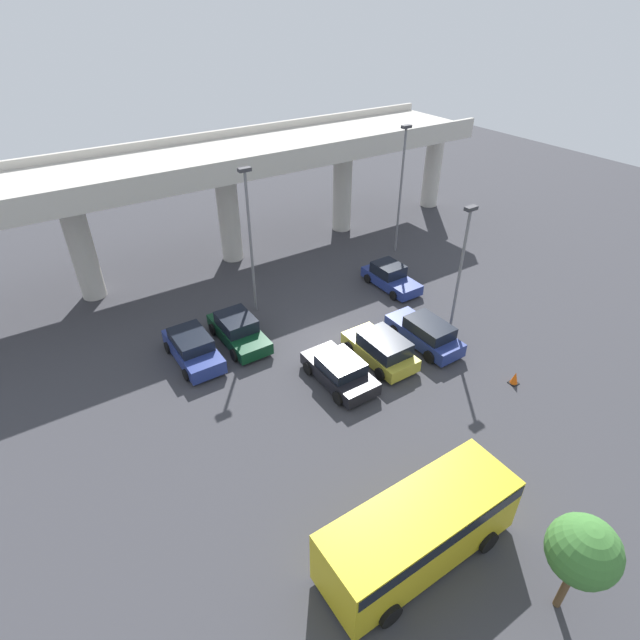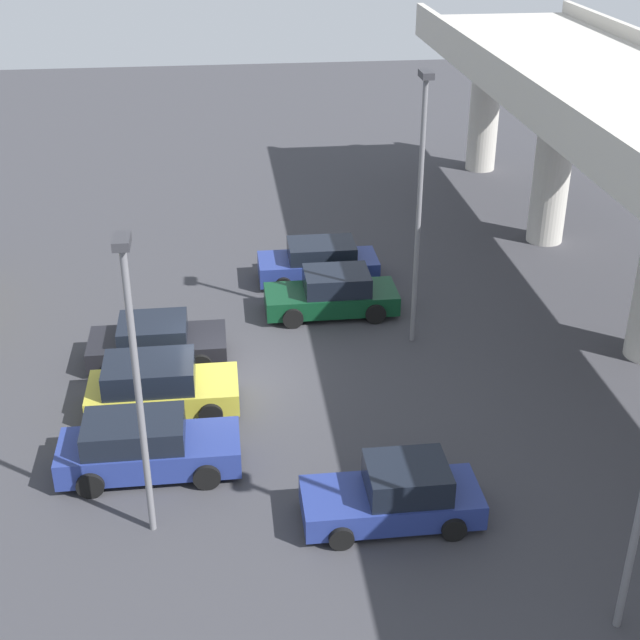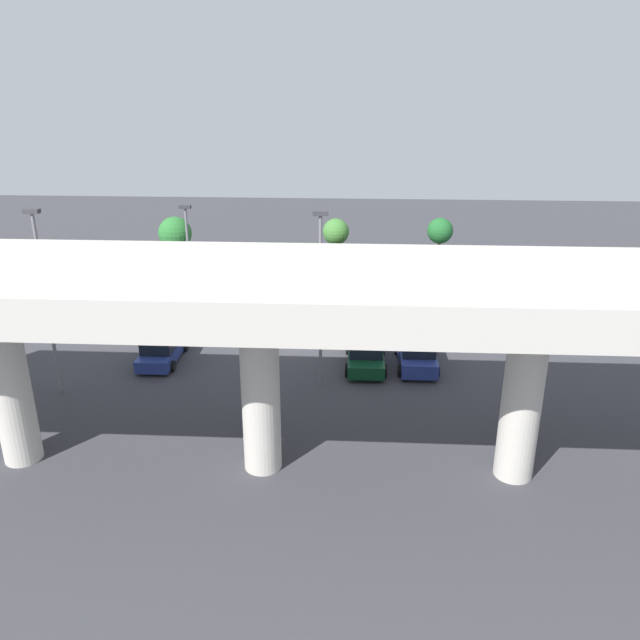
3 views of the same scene
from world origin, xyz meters
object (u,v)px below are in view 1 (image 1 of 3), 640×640
object	(u,v)px
parked_car_0	(193,348)
lamp_post_mid_lot	(401,183)
parked_car_1	(238,330)
parked_car_2	(340,371)
parked_car_4	(425,333)
shuttle_bus	(420,527)
traffic_cone	(515,378)
parked_car_3	(381,349)
parked_car_5	(390,277)
lamp_post_near_aisle	(250,234)
tree_front_centre	(583,551)
lamp_post_by_overpass	(462,261)

from	to	relation	value
parked_car_0	lamp_post_mid_lot	xyz separation A→B (m)	(17.85, 4.24, 4.55)
parked_car_1	lamp_post_mid_lot	bearing A→B (deg)	105.10
parked_car_2	parked_car_1	bearing A→B (deg)	24.55
parked_car_4	shuttle_bus	distance (m)	12.80
shuttle_bus	traffic_cone	bearing A→B (deg)	-158.63
lamp_post_mid_lot	parked_car_1	bearing A→B (deg)	-164.90
parked_car_3	parked_car_1	bearing A→B (deg)	43.83
parked_car_5	lamp_post_near_aisle	bearing A→B (deg)	-104.58
parked_car_0	lamp_post_near_aisle	size ratio (longest dim) A/B	0.51
shuttle_bus	parked_car_3	bearing A→B (deg)	-122.83
parked_car_2	parked_car_4	size ratio (longest dim) A/B	0.92
parked_car_5	shuttle_bus	world-z (taller)	shuttle_bus
parked_car_1	parked_car_5	xyz separation A→B (m)	(11.18, 0.08, -0.04)
parked_car_5	tree_front_centre	world-z (taller)	tree_front_centre
parked_car_0	parked_car_3	bearing A→B (deg)	55.90
parked_car_2	lamp_post_near_aisle	distance (m)	9.50
parked_car_1	parked_car_3	xyz separation A→B (m)	(5.58, -5.81, 0.03)
lamp_post_mid_lot	traffic_cone	world-z (taller)	lamp_post_mid_lot
lamp_post_mid_lot	lamp_post_near_aisle	bearing A→B (deg)	-172.48
parked_car_2	shuttle_bus	size ratio (longest dim) A/B	0.60
parked_car_4	lamp_post_by_overpass	distance (m)	4.37
parked_car_1	parked_car_5	size ratio (longest dim) A/B	1.07
parked_car_4	lamp_post_near_aisle	world-z (taller)	lamp_post_near_aisle
parked_car_1	traffic_cone	distance (m)	14.91
lamp_post_mid_lot	lamp_post_by_overpass	xyz separation A→B (m)	(-4.21, -9.84, -0.84)
parked_car_2	lamp_post_near_aisle	world-z (taller)	lamp_post_near_aisle
parked_car_3	tree_front_centre	bearing A→B (deg)	165.77
parked_car_3	shuttle_bus	size ratio (longest dim) A/B	0.60
parked_car_1	lamp_post_by_overpass	distance (m)	12.87
lamp_post_near_aisle	lamp_post_mid_lot	world-z (taller)	lamp_post_mid_lot
parked_car_0	parked_car_4	distance (m)	12.74
parked_car_2	tree_front_centre	xyz separation A→B (m)	(-0.50, -12.96, 2.32)
lamp_post_mid_lot	tree_front_centre	bearing A→B (deg)	-119.16
parked_car_2	parked_car_3	world-z (taller)	parked_car_3
parked_car_2	parked_car_4	distance (m)	5.82
parked_car_1	lamp_post_by_overpass	world-z (taller)	lamp_post_by_overpass
parked_car_5	lamp_post_by_overpass	xyz separation A→B (m)	(-0.30, -5.85, 3.76)
lamp_post_mid_lot	lamp_post_by_overpass	world-z (taller)	lamp_post_mid_lot
lamp_post_near_aisle	lamp_post_mid_lot	size ratio (longest dim) A/B	0.97
lamp_post_near_aisle	traffic_cone	xyz separation A→B (m)	(7.71, -13.41, -4.81)
lamp_post_by_overpass	parked_car_3	bearing A→B (deg)	-179.59
lamp_post_mid_lot	tree_front_centre	size ratio (longest dim) A/B	2.23
parked_car_2	parked_car_5	bearing A→B (deg)	-54.25
parked_car_1	parked_car_2	world-z (taller)	parked_car_1
parked_car_0	tree_front_centre	distance (m)	19.58
parked_car_3	tree_front_centre	distance (m)	13.75
parked_car_1	tree_front_centre	bearing A→B (deg)	6.75
shuttle_bus	lamp_post_by_overpass	distance (m)	14.95
parked_car_4	traffic_cone	size ratio (longest dim) A/B	6.70
lamp_post_near_aisle	traffic_cone	world-z (taller)	lamp_post_near_aisle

